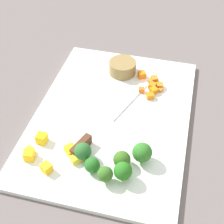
# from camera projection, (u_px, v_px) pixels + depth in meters

# --- Properties ---
(ground_plane) EXTENTS (4.00, 4.00, 0.00)m
(ground_plane) POSITION_uv_depth(u_px,v_px,m) (112.00, 119.00, 0.78)
(ground_plane) COLOR #675C5C
(cutting_board) EXTENTS (0.49, 0.35, 0.01)m
(cutting_board) POSITION_uv_depth(u_px,v_px,m) (112.00, 117.00, 0.77)
(cutting_board) COLOR white
(cutting_board) RESTS_ON ground_plane
(prep_bowl) EXTENTS (0.07, 0.07, 0.03)m
(prep_bowl) POSITION_uv_depth(u_px,v_px,m) (123.00, 67.00, 0.87)
(prep_bowl) COLOR olive
(prep_bowl) RESTS_ON cutting_board
(chef_knife) EXTENTS (0.27, 0.12, 0.02)m
(chef_knife) POSITION_uv_depth(u_px,v_px,m) (97.00, 131.00, 0.72)
(chef_knife) COLOR silver
(chef_knife) RESTS_ON cutting_board
(carrot_dice_0) EXTENTS (0.01, 0.02, 0.01)m
(carrot_dice_0) POSITION_uv_depth(u_px,v_px,m) (141.00, 90.00, 0.82)
(carrot_dice_0) COLOR orange
(carrot_dice_0) RESTS_ON cutting_board
(carrot_dice_1) EXTENTS (0.02, 0.02, 0.02)m
(carrot_dice_1) POSITION_uv_depth(u_px,v_px,m) (142.00, 75.00, 0.86)
(carrot_dice_1) COLOR orange
(carrot_dice_1) RESTS_ON cutting_board
(carrot_dice_2) EXTENTS (0.01, 0.01, 0.01)m
(carrot_dice_2) POSITION_uv_depth(u_px,v_px,m) (160.00, 90.00, 0.82)
(carrot_dice_2) COLOR orange
(carrot_dice_2) RESTS_ON cutting_board
(carrot_dice_3) EXTENTS (0.02, 0.02, 0.01)m
(carrot_dice_3) POSITION_uv_depth(u_px,v_px,m) (160.00, 86.00, 0.83)
(carrot_dice_3) COLOR orange
(carrot_dice_3) RESTS_ON cutting_board
(carrot_dice_4) EXTENTS (0.02, 0.02, 0.02)m
(carrot_dice_4) POSITION_uv_depth(u_px,v_px,m) (154.00, 79.00, 0.85)
(carrot_dice_4) COLOR orange
(carrot_dice_4) RESTS_ON cutting_board
(carrot_dice_5) EXTENTS (0.02, 0.02, 0.01)m
(carrot_dice_5) POSITION_uv_depth(u_px,v_px,m) (151.00, 82.00, 0.84)
(carrot_dice_5) COLOR orange
(carrot_dice_5) RESTS_ON cutting_board
(carrot_dice_6) EXTENTS (0.02, 0.02, 0.01)m
(carrot_dice_6) POSITION_uv_depth(u_px,v_px,m) (152.00, 86.00, 0.83)
(carrot_dice_6) COLOR orange
(carrot_dice_6) RESTS_ON cutting_board
(carrot_dice_7) EXTENTS (0.02, 0.02, 0.01)m
(carrot_dice_7) POSITION_uv_depth(u_px,v_px,m) (150.00, 96.00, 0.81)
(carrot_dice_7) COLOR orange
(carrot_dice_7) RESTS_ON cutting_board
(carrot_dice_8) EXTENTS (0.02, 0.02, 0.01)m
(carrot_dice_8) POSITION_uv_depth(u_px,v_px,m) (154.00, 90.00, 0.82)
(carrot_dice_8) COLOR orange
(carrot_dice_8) RESTS_ON cutting_board
(pepper_dice_0) EXTENTS (0.02, 0.02, 0.01)m
(pepper_dice_0) POSITION_uv_depth(u_px,v_px,m) (82.00, 156.00, 0.67)
(pepper_dice_0) COLOR yellow
(pepper_dice_0) RESTS_ON cutting_board
(pepper_dice_1) EXTENTS (0.02, 0.02, 0.02)m
(pepper_dice_1) POSITION_uv_depth(u_px,v_px,m) (42.00, 138.00, 0.70)
(pepper_dice_1) COLOR yellow
(pepper_dice_1) RESTS_ON cutting_board
(pepper_dice_2) EXTENTS (0.02, 0.02, 0.01)m
(pepper_dice_2) POSITION_uv_depth(u_px,v_px,m) (29.00, 151.00, 0.68)
(pepper_dice_2) COLOR yellow
(pepper_dice_2) RESTS_ON cutting_board
(pepper_dice_3) EXTENTS (0.03, 0.03, 0.02)m
(pepper_dice_3) POSITION_uv_depth(u_px,v_px,m) (71.00, 150.00, 0.68)
(pepper_dice_3) COLOR yellow
(pepper_dice_3) RESTS_ON cutting_board
(pepper_dice_4) EXTENTS (0.03, 0.03, 0.01)m
(pepper_dice_4) POSITION_uv_depth(u_px,v_px,m) (76.00, 159.00, 0.67)
(pepper_dice_4) COLOR yellow
(pepper_dice_4) RESTS_ON cutting_board
(pepper_dice_5) EXTENTS (0.03, 0.03, 0.02)m
(pepper_dice_5) POSITION_uv_depth(u_px,v_px,m) (47.00, 168.00, 0.65)
(pepper_dice_5) COLOR yellow
(pepper_dice_5) RESTS_ON cutting_board
(pepper_dice_6) EXTENTS (0.02, 0.02, 0.02)m
(pepper_dice_6) POSITION_uv_depth(u_px,v_px,m) (29.00, 155.00, 0.67)
(pepper_dice_6) COLOR yellow
(pepper_dice_6) RESTS_ON cutting_board
(broccoli_floret_0) EXTENTS (0.03, 0.03, 0.04)m
(broccoli_floret_0) POSITION_uv_depth(u_px,v_px,m) (105.00, 174.00, 0.62)
(broccoli_floret_0) COLOR #85AF5D
(broccoli_floret_0) RESTS_ON cutting_board
(broccoli_floret_1) EXTENTS (0.04, 0.04, 0.04)m
(broccoli_floret_1) POSITION_uv_depth(u_px,v_px,m) (122.00, 160.00, 0.65)
(broccoli_floret_1) COLOR #95B964
(broccoli_floret_1) RESTS_ON cutting_board
(broccoli_floret_2) EXTENTS (0.04, 0.04, 0.04)m
(broccoli_floret_2) POSITION_uv_depth(u_px,v_px,m) (83.00, 151.00, 0.66)
(broccoli_floret_2) COLOR #92BD56
(broccoli_floret_2) RESTS_ON cutting_board
(broccoli_floret_3) EXTENTS (0.03, 0.03, 0.03)m
(broccoli_floret_3) POSITION_uv_depth(u_px,v_px,m) (93.00, 165.00, 0.64)
(broccoli_floret_3) COLOR #97C357
(broccoli_floret_3) RESTS_ON cutting_board
(broccoli_floret_4) EXTENTS (0.04, 0.04, 0.04)m
(broccoli_floret_4) POSITION_uv_depth(u_px,v_px,m) (123.00, 171.00, 0.63)
(broccoli_floret_4) COLOR #8AC05A
(broccoli_floret_4) RESTS_ON cutting_board
(broccoli_floret_5) EXTENTS (0.04, 0.04, 0.05)m
(broccoli_floret_5) POSITION_uv_depth(u_px,v_px,m) (142.00, 153.00, 0.66)
(broccoli_floret_5) COLOR #95BF5C
(broccoli_floret_5) RESTS_ON cutting_board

